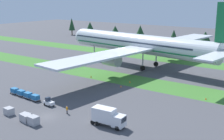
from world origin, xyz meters
TOP-DOWN VIEW (x-y plane):
  - ground_plane at (0.00, 0.00)m, footprint 400.00×400.00m
  - grass_strip_near at (0.00, 34.20)m, footprint 320.00×11.47m
  - grass_strip_far at (0.00, 69.15)m, footprint 320.00×11.47m
  - airliner at (-5.19, 51.38)m, footprint 70.41×86.76m
  - baggage_tug at (-4.44, 4.76)m, footprint 2.68×1.46m
  - cargo_dolly_lead at (-9.45, 5.08)m, footprint 2.29×1.64m
  - cargo_dolly_second at (-12.35, 5.27)m, footprint 2.29×1.64m
  - cargo_dolly_third at (-15.24, 5.45)m, footprint 2.29×1.64m
  - cargo_dolly_fourth at (-18.13, 5.64)m, footprint 2.29×1.64m
  - catering_truck at (13.33, 3.70)m, footprint 7.12×2.85m
  - ground_crew_marshaller at (2.41, 3.65)m, footprint 0.36×0.51m
  - uld_container_0 at (-7.46, -3.89)m, footprint 2.15×1.79m
  - uld_container_1 at (-1.91, -4.00)m, footprint 2.13×1.76m
  - uld_container_2 at (-1.24, -4.25)m, footprint 2.19×1.85m
  - uld_container_3 at (0.97, -4.32)m, footprint 2.07×1.69m
  - taxiway_marker_0 at (-12.11, 29.68)m, footprint 0.44×0.44m
  - taxiway_marker_1 at (0.87, 31.88)m, footprint 0.44×0.44m
  - taxiway_marker_2 at (24.06, 29.95)m, footprint 0.44×0.44m
  - taxiway_marker_3 at (1.20, 26.54)m, footprint 0.44×0.44m
  - distant_tree_line at (-5.89, 104.52)m, footprint 184.74×7.99m

SIDE VIEW (x-z plane):
  - ground_plane at x=0.00m, z-range 0.00..0.00m
  - grass_strip_near at x=0.00m, z-range 0.00..0.01m
  - grass_strip_far at x=0.00m, z-range 0.00..0.01m
  - taxiway_marker_3 at x=1.20m, z-range 0.00..0.51m
  - taxiway_marker_2 at x=24.06m, z-range 0.00..0.53m
  - taxiway_marker_1 at x=0.87m, z-range 0.00..0.57m
  - taxiway_marker_0 at x=-12.11m, z-range 0.00..0.61m
  - uld_container_0 at x=-7.46m, z-range 0.00..1.53m
  - uld_container_1 at x=-1.91m, z-range 0.00..1.57m
  - uld_container_2 at x=-1.24m, z-range 0.00..1.57m
  - baggage_tug at x=-4.44m, z-range -0.17..1.80m
  - uld_container_3 at x=0.97m, z-range 0.00..1.76m
  - cargo_dolly_lead at x=-9.45m, z-range 0.14..1.69m
  - cargo_dolly_second at x=-12.35m, z-range 0.14..1.69m
  - cargo_dolly_third at x=-15.24m, z-range 0.14..1.69m
  - cargo_dolly_fourth at x=-18.13m, z-range 0.14..1.69m
  - ground_crew_marshaller at x=2.41m, z-range 0.08..1.82m
  - catering_truck at x=13.33m, z-range 0.16..3.74m
  - distant_tree_line at x=-5.89m, z-range 0.60..11.80m
  - airliner at x=-5.19m, z-range -3.29..19.91m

